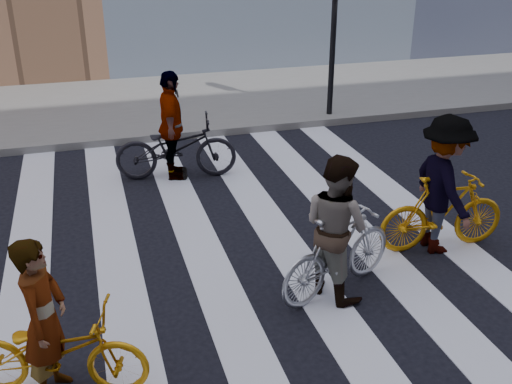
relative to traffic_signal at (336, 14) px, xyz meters
name	(u,v)px	position (x,y,z in m)	size (l,w,h in m)	color
ground	(167,278)	(-4.40, -5.32, -2.28)	(100.00, 100.00, 0.00)	black
sidewalk_far	(118,107)	(-4.40, 2.18, -2.20)	(100.00, 5.00, 0.15)	gray
zebra_crosswalk	(167,277)	(-4.40, -5.32, -2.27)	(8.25, 10.00, 0.01)	white
traffic_signal	(336,14)	(0.00, 0.00, 0.00)	(0.22, 0.42, 3.33)	black
bike_yellow_left	(56,351)	(-5.63, -6.96, -1.84)	(0.59, 1.68, 0.88)	orange
bike_silver_mid	(338,252)	(-2.53, -6.16, -1.76)	(0.49, 1.72, 1.03)	#B3B7BE
bike_yellow_right	(443,212)	(-0.81, -5.60, -1.76)	(0.49, 1.74, 1.04)	orange
bike_dark_rear	(176,148)	(-3.74, -2.20, -1.75)	(0.70, 2.01, 1.06)	black
rider_left	(44,320)	(-5.68, -6.96, -1.48)	(0.58, 0.38, 1.59)	slate
rider_mid	(336,227)	(-2.58, -6.16, -1.43)	(0.83, 0.65, 1.71)	slate
rider_right	(443,185)	(-0.86, -5.60, -1.36)	(1.18, 0.68, 1.83)	slate
rider_rear	(172,126)	(-3.79, -2.20, -1.36)	(1.07, 0.45, 1.83)	slate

